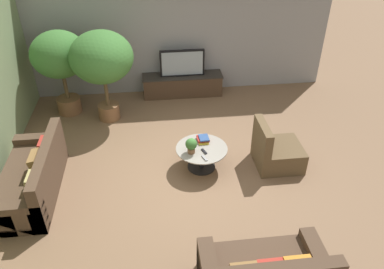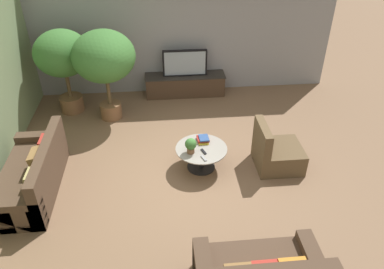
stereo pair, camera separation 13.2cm
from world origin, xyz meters
TOP-DOWN VIEW (x-y plane):
  - ground_plane at (0.00, 0.00)m, footprint 24.00×24.00m
  - back_wall_stone at (0.00, 3.26)m, footprint 7.40×0.12m
  - media_console at (0.22, 2.94)m, footprint 1.89×0.50m
  - television at (0.22, 2.94)m, footprint 1.03×0.13m
  - coffee_table at (0.28, 0.10)m, footprint 0.91×0.91m
  - couch_by_wall at (-2.53, -0.22)m, footprint 0.84×1.93m
  - armchair_wicker at (1.61, 0.03)m, footprint 0.80×0.76m
  - potted_palm_tall at (-2.36, 2.41)m, footprint 1.15×1.15m
  - potted_palm_corner at (-1.46, 2.02)m, footprint 1.26×1.26m
  - potted_plant_tabletop at (0.09, -0.01)m, footprint 0.20×0.20m
  - book_stack at (0.34, 0.32)m, footprint 0.22×0.27m
  - remote_black at (0.31, -0.01)m, footprint 0.09×0.16m
  - remote_silver at (0.29, -0.20)m, footprint 0.09×0.16m

SIDE VIEW (x-z plane):
  - ground_plane at x=0.00m, z-range 0.00..0.00m
  - media_console at x=0.22m, z-range 0.01..0.51m
  - armchair_wicker at x=1.61m, z-range -0.16..0.70m
  - couch_by_wall at x=-2.53m, z-range -0.13..0.71m
  - coffee_table at x=0.28m, z-range 0.08..0.50m
  - remote_black at x=0.31m, z-range 0.42..0.44m
  - remote_silver at x=0.29m, z-range 0.42..0.44m
  - book_stack at x=0.34m, z-range 0.42..0.50m
  - potted_plant_tabletop at x=0.09m, z-range 0.44..0.72m
  - television at x=0.22m, z-range 0.50..1.11m
  - potted_palm_tall at x=-2.36m, z-range 0.36..2.19m
  - potted_palm_corner at x=-1.46m, z-range 0.39..2.32m
  - back_wall_stone at x=0.00m, z-range 0.00..3.00m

